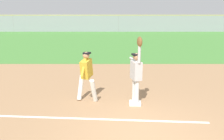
# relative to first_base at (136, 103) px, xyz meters

# --- Properties ---
(ground_plane) EXTENTS (72.80, 72.80, 0.00)m
(ground_plane) POSITION_rel_first_base_xyz_m (-0.01, -1.93, -0.04)
(ground_plane) COLOR #A37A54
(outfield_grass) EXTENTS (48.49, 15.61, 0.01)m
(outfield_grass) POSITION_rel_first_base_xyz_m (-0.01, 13.41, -0.04)
(outfield_grass) COLOR #478438
(outfield_grass) RESTS_ON ground_plane
(chalk_foul_line) EXTENTS (11.98, 0.95, 0.01)m
(chalk_foul_line) POSITION_rel_first_base_xyz_m (-4.00, -0.90, -0.04)
(chalk_foul_line) COLOR white
(chalk_foul_line) RESTS_ON ground_plane
(first_base) EXTENTS (0.40, 0.40, 0.08)m
(first_base) POSITION_rel_first_base_xyz_m (0.00, 0.00, 0.00)
(first_base) COLOR white
(first_base) RESTS_ON ground_plane
(fielder) EXTENTS (0.38, 0.89, 2.28)m
(fielder) POSITION_rel_first_base_xyz_m (0.02, 0.07, 1.08)
(fielder) COLOR silver
(fielder) RESTS_ON ground_plane
(runner) EXTENTS (0.76, 0.83, 1.72)m
(runner) POSITION_rel_first_base_xyz_m (-1.62, 0.31, 0.96)
(runner) COLOR white
(runner) RESTS_ON ground_plane
(baseball) EXTENTS (0.07, 0.07, 0.07)m
(baseball) POSITION_rel_first_base_xyz_m (0.11, -0.03, 2.11)
(baseball) COLOR white
(outfield_fence) EXTENTS (48.57, 0.08, 1.92)m
(outfield_fence) POSITION_rel_first_base_xyz_m (-0.01, 21.22, 0.92)
(outfield_fence) COLOR #93999E
(outfield_fence) RESTS_ON ground_plane
(parked_car_black) EXTENTS (4.46, 2.23, 1.25)m
(parked_car_black) POSITION_rel_first_base_xyz_m (-6.95, 24.93, 0.63)
(parked_car_black) COLOR black
(parked_car_black) RESTS_ON ground_plane
(parked_car_tan) EXTENTS (4.57, 2.46, 1.25)m
(parked_car_tan) POSITION_rel_first_base_xyz_m (-1.04, 24.75, 0.63)
(parked_car_tan) COLOR tan
(parked_car_tan) RESTS_ON ground_plane
(parked_car_silver) EXTENTS (4.45, 2.21, 1.25)m
(parked_car_silver) POSITION_rel_first_base_xyz_m (4.15, 23.99, 0.63)
(parked_car_silver) COLOR #B7B7BC
(parked_car_silver) RESTS_ON ground_plane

